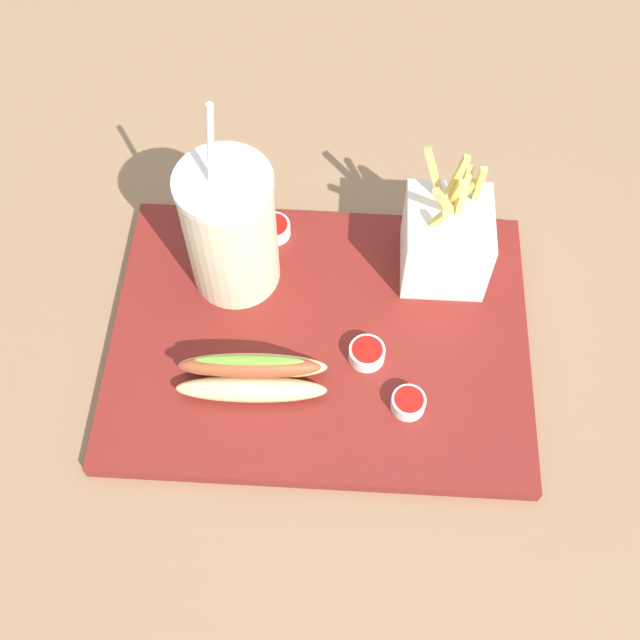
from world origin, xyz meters
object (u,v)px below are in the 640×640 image
ketchup_cup_1 (274,228)px  hot_dog_1 (252,375)px  fries_basket (446,240)px  ketchup_cup_3 (367,353)px  ketchup_cup_2 (408,402)px  soda_cup (230,230)px

ketchup_cup_1 → hot_dog_1: bearing=88.5°
fries_basket → hot_dog_1: fries_basket is taller
hot_dog_1 → ketchup_cup_3: size_ratio=4.09×
hot_dog_1 → fries_basket: bearing=-140.7°
fries_basket → ketchup_cup_1: bearing=-10.0°
ketchup_cup_2 → soda_cup: bearing=-38.6°
ketchup_cup_3 → fries_basket: bearing=-123.1°
ketchup_cup_2 → fries_basket: bearing=-101.7°
fries_basket → hot_dog_1: 0.26m
soda_cup → hot_dog_1: soda_cup is taller
ketchup_cup_1 → fries_basket: bearing=170.0°
fries_basket → ketchup_cup_1: size_ratio=4.17×
soda_cup → ketchup_cup_1: size_ratio=6.68×
ketchup_cup_2 → ketchup_cup_3: bearing=-51.4°
hot_dog_1 → ketchup_cup_1: 0.20m
soda_cup → fries_basket: soda_cup is taller
hot_dog_1 → ketchup_cup_3: bearing=-161.9°
soda_cup → fries_basket: bearing=-174.0°
ketchup_cup_3 → ketchup_cup_2: bearing=128.6°
fries_basket → ketchup_cup_1: 0.20m
ketchup_cup_3 → ketchup_cup_1: bearing=-54.6°
soda_cup → hot_dog_1: bearing=103.0°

